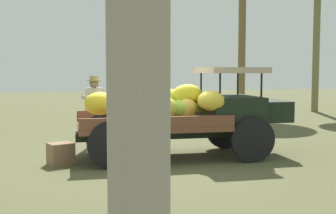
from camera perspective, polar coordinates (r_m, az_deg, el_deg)
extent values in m
plane|color=brown|center=(9.32, -2.00, -6.61)|extent=(60.00, 60.00, 0.00)
cube|color=black|center=(9.35, 0.60, -3.45)|extent=(4.00, 0.44, 0.16)
cylinder|color=black|center=(10.53, 7.31, -2.84)|extent=(0.91, 0.14, 0.91)
cylinder|color=black|center=(9.05, 10.77, -4.12)|extent=(0.91, 0.14, 0.91)
cylinder|color=black|center=(9.93, -8.08, -3.30)|extent=(0.91, 0.14, 0.91)
cylinder|color=black|center=(8.36, -7.21, -4.81)|extent=(0.91, 0.14, 0.91)
cube|color=brown|center=(9.23, -2.12, -2.42)|extent=(3.00, 1.72, 0.10)
cube|color=brown|center=(10.00, -2.96, -0.95)|extent=(3.00, 0.08, 0.22)
cube|color=brown|center=(8.43, -1.14, -2.01)|extent=(3.00, 0.08, 0.22)
cube|color=black|center=(9.65, 7.85, -0.21)|extent=(1.10, 1.52, 0.55)
cube|color=black|center=(10.00, 12.68, -0.43)|extent=(0.70, 1.06, 0.44)
cylinder|color=black|center=(10.38, 8.92, 3.16)|extent=(0.04, 0.04, 0.55)
cylinder|color=black|center=(9.19, 11.87, 2.92)|extent=(0.04, 0.04, 0.55)
cylinder|color=black|center=(10.09, 4.25, 3.16)|extent=(0.04, 0.04, 0.55)
cylinder|color=black|center=(8.86, 6.68, 2.92)|extent=(0.04, 0.04, 0.55)
cube|color=#B39F8D|center=(9.62, 7.90, 4.69)|extent=(1.22, 1.52, 0.12)
ellipsoid|color=gold|center=(8.88, 5.54, 0.78)|extent=(0.76, 0.75, 0.49)
ellipsoid|color=gold|center=(9.24, 1.33, 0.01)|extent=(0.70, 0.63, 0.46)
ellipsoid|color=#89BE37|center=(9.06, -5.11, 0.04)|extent=(0.77, 0.72, 0.54)
ellipsoid|color=gold|center=(9.24, 0.20, 0.92)|extent=(0.81, 0.77, 0.55)
ellipsoid|color=#8BB336|center=(9.68, -2.81, 1.92)|extent=(0.75, 0.77, 0.61)
ellipsoid|color=yellow|center=(9.07, -8.72, 0.45)|extent=(0.79, 0.79, 0.64)
ellipsoid|color=gold|center=(8.88, -0.22, -0.23)|extent=(0.50, 0.45, 0.48)
ellipsoid|color=gold|center=(9.02, 2.37, -0.36)|extent=(0.47, 0.55, 0.57)
ellipsoid|color=gold|center=(9.71, -0.41, 0.79)|extent=(0.67, 0.66, 0.52)
ellipsoid|color=gold|center=(9.19, 2.46, 1.52)|extent=(0.72, 0.61, 0.58)
ellipsoid|color=#95BC2F|center=(9.69, 3.89, 0.58)|extent=(0.63, 0.64, 0.51)
ellipsoid|color=#89AC30|center=(9.02, 1.53, -0.20)|extent=(0.70, 0.65, 0.37)
cylinder|color=#B2ACAA|center=(10.55, -8.66, -2.99)|extent=(0.15, 0.15, 0.85)
cylinder|color=#B2ACAA|center=(10.59, -10.06, -2.99)|extent=(0.15, 0.15, 0.85)
cube|color=#B8B4A6|center=(10.50, -9.41, 0.86)|extent=(0.44, 0.32, 0.57)
cylinder|color=#B8B4A6|center=(10.38, -8.95, 1.29)|extent=(0.27, 0.40, 0.10)
cylinder|color=#B8B4A6|center=(10.41, -10.04, 1.29)|extent=(0.37, 0.33, 0.10)
sphere|color=#846B4E|center=(10.48, -9.44, 3.02)|extent=(0.22, 0.22, 0.22)
cylinder|color=#94844F|center=(10.48, -9.45, 3.38)|extent=(0.34, 0.34, 0.02)
cylinder|color=#94844F|center=(10.48, -9.45, 3.71)|extent=(0.20, 0.20, 0.10)
cube|color=#846448|center=(8.94, -13.56, -5.85)|extent=(0.56, 0.52, 0.43)
cylinder|color=brown|center=(22.27, 9.50, 12.48)|extent=(0.35, 0.35, 9.71)
cylinder|color=olive|center=(20.80, 18.47, 8.86)|extent=(0.30, 0.30, 6.83)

